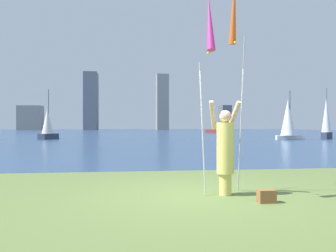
{
  "coord_description": "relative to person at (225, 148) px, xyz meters",
  "views": [
    {
      "loc": [
        -1.44,
        -6.57,
        1.36
      ],
      "look_at": [
        0.54,
        9.36,
        1.34
      ],
      "focal_mm": 36.54,
      "sensor_mm": 36.0,
      "label": 1
    }
  ],
  "objects": [
    {
      "name": "sailboat_2",
      "position": [
        13.73,
        24.97,
        1.09
      ],
      "size": [
        2.75,
        1.43,
        4.78
      ],
      "color": "silver",
      "rests_on": "ground"
    },
    {
      "name": "person",
      "position": [
        0.0,
        0.0,
        0.0
      ],
      "size": [
        0.68,
        0.5,
        1.86
      ],
      "rotation": [
        0.0,
        0.0,
        0.2
      ],
      "color": "#D8CC66",
      "rests_on": "ground"
    },
    {
      "name": "kite_flag_left",
      "position": [
        -0.41,
        -0.36,
        2.25
      ],
      "size": [
        0.16,
        1.08,
        3.81
      ],
      "color": "#B2B2B7",
      "rests_on": "ground"
    },
    {
      "name": "bag",
      "position": [
        0.53,
        -0.75,
        -0.8
      ],
      "size": [
        0.3,
        0.19,
        0.23
      ],
      "color": "brown",
      "rests_on": "ground"
    },
    {
      "name": "skyline_tower_0",
      "position": [
        -31.18,
        103.34,
        2.85
      ],
      "size": [
        7.23,
        4.14,
        7.52
      ],
      "color": "gray",
      "rests_on": "ground"
    },
    {
      "name": "sailboat_3",
      "position": [
        -9.71,
        28.89,
        0.52
      ],
      "size": [
        1.75,
        2.35,
        5.0
      ],
      "color": "#333D51",
      "rests_on": "ground"
    },
    {
      "name": "skyline_tower_2",
      "position": [
        9.88,
        103.89,
        8.04
      ],
      "size": [
        3.78,
        5.17,
        17.91
      ],
      "color": "gray",
      "rests_on": "ground"
    },
    {
      "name": "skyline_tower_3",
      "position": [
        29.88,
        100.67,
        3.01
      ],
      "size": [
        3.02,
        5.64,
        7.84
      ],
      "color": "#565B66",
      "rests_on": "ground"
    },
    {
      "name": "ground",
      "position": [
        -0.51,
        51.0,
        -0.97
      ],
      "size": [
        120.0,
        138.0,
        0.12
      ],
      "color": "#5B7038"
    },
    {
      "name": "sailboat_1",
      "position": [
        13.84,
        54.62,
        -0.51
      ],
      "size": [
        2.31,
        2.25,
        5.38
      ],
      "color": "maroon",
      "rests_on": "ground"
    },
    {
      "name": "sailboat_0",
      "position": [
        18.43,
        26.11,
        1.08
      ],
      "size": [
        1.75,
        1.61,
        5.21
      ],
      "color": "#333D51",
      "rests_on": "ground"
    },
    {
      "name": "skyline_tower_1",
      "position": [
        -12.79,
        103.26,
        8.05
      ],
      "size": [
        4.08,
        7.92,
        17.93
      ],
      "color": "slate",
      "rests_on": "ground"
    },
    {
      "name": "kite_flag_right",
      "position": [
        0.41,
        0.7,
        2.88
      ],
      "size": [
        0.16,
        0.87,
        4.63
      ],
      "color": "#B2B2B7",
      "rests_on": "ground"
    }
  ]
}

